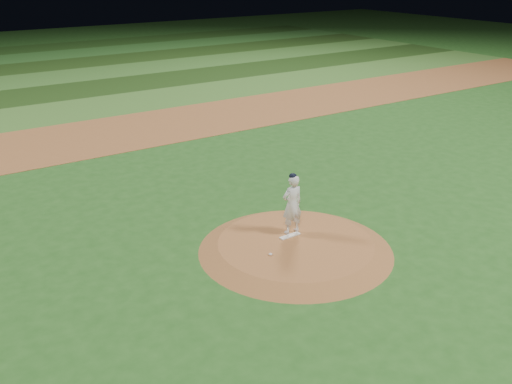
% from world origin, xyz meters
% --- Properties ---
extents(ground, '(120.00, 120.00, 0.00)m').
position_xyz_m(ground, '(0.00, 0.00, 0.00)').
color(ground, '#255B1D').
rests_on(ground, ground).
extents(infield_dirt_band, '(70.00, 6.00, 0.02)m').
position_xyz_m(infield_dirt_band, '(0.00, 14.00, 0.01)').
color(infield_dirt_band, '#9C5D30').
rests_on(infield_dirt_band, ground).
extents(outfield_stripe_0, '(70.00, 5.00, 0.02)m').
position_xyz_m(outfield_stripe_0, '(0.00, 19.50, 0.01)').
color(outfield_stripe_0, '#40772B').
rests_on(outfield_stripe_0, ground).
extents(outfield_stripe_1, '(70.00, 5.00, 0.02)m').
position_xyz_m(outfield_stripe_1, '(0.00, 24.50, 0.01)').
color(outfield_stripe_1, '#1F3F14').
rests_on(outfield_stripe_1, ground).
extents(outfield_stripe_2, '(70.00, 5.00, 0.02)m').
position_xyz_m(outfield_stripe_2, '(0.00, 29.50, 0.01)').
color(outfield_stripe_2, '#3C762A').
rests_on(outfield_stripe_2, ground).
extents(outfield_stripe_3, '(70.00, 5.00, 0.02)m').
position_xyz_m(outfield_stripe_3, '(0.00, 34.50, 0.01)').
color(outfield_stripe_3, '#214215').
rests_on(outfield_stripe_3, ground).
extents(outfield_stripe_4, '(70.00, 5.00, 0.02)m').
position_xyz_m(outfield_stripe_4, '(0.00, 39.50, 0.01)').
color(outfield_stripe_4, '#2D6B26').
rests_on(outfield_stripe_4, ground).
extents(pitchers_mound, '(5.50, 5.50, 0.25)m').
position_xyz_m(pitchers_mound, '(0.00, 0.00, 0.12)').
color(pitchers_mound, '#A46333').
rests_on(pitchers_mound, ground).
extents(pitching_rubber, '(0.67, 0.18, 0.03)m').
position_xyz_m(pitching_rubber, '(0.09, 0.38, 0.27)').
color(pitching_rubber, white).
rests_on(pitching_rubber, pitchers_mound).
extents(rosin_bag, '(0.10, 0.10, 0.06)m').
position_xyz_m(rosin_bag, '(-1.03, -0.23, 0.28)').
color(rosin_bag, silver).
rests_on(rosin_bag, pitchers_mound).
extents(pitcher_on_mound, '(0.67, 0.46, 1.84)m').
position_xyz_m(pitcher_on_mound, '(0.28, 0.56, 1.16)').
color(pitcher_on_mound, white).
rests_on(pitcher_on_mound, pitchers_mound).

